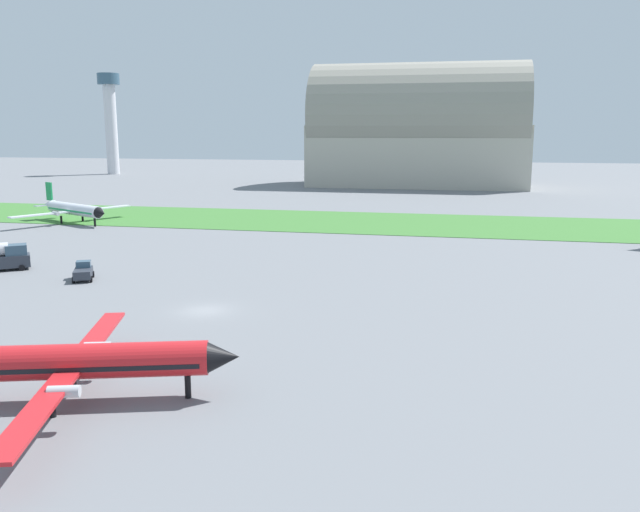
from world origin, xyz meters
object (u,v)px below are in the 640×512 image
object	(u,v)px
airplane_foreground_turboprop	(72,361)
pushback_tug_near_gate	(83,272)
control_tower	(110,115)
airplane_taxiing_turboprop	(73,209)
fuel_truck_by_runway	(0,257)

from	to	relation	value
airplane_foreground_turboprop	pushback_tug_near_gate	bearing A→B (deg)	103.75
pushback_tug_near_gate	control_tower	size ratio (longest dim) A/B	0.11
airplane_taxiing_turboprop	pushback_tug_near_gate	distance (m)	48.04
fuel_truck_by_runway	airplane_foreground_turboprop	bearing A→B (deg)	-83.77
control_tower	pushback_tug_near_gate	bearing A→B (deg)	-61.56
airplane_foreground_turboprop	pushback_tug_near_gate	xyz separation A→B (m)	(-17.81, 29.73, -1.64)
airplane_foreground_turboprop	fuel_truck_by_runway	xyz separation A→B (m)	(-29.94, 32.10, -0.98)
airplane_foreground_turboprop	pushback_tug_near_gate	world-z (taller)	airplane_foreground_turboprop
airplane_taxiing_turboprop	pushback_tug_near_gate	world-z (taller)	airplane_taxiing_turboprop
airplane_foreground_turboprop	fuel_truck_by_runway	distance (m)	43.91
pushback_tug_near_gate	fuel_truck_by_runway	xyz separation A→B (m)	(-12.13, 2.37, 0.67)
airplane_taxiing_turboprop	fuel_truck_by_runway	world-z (taller)	airplane_taxiing_turboprop
airplane_taxiing_turboprop	airplane_foreground_turboprop	distance (m)	82.64
airplane_taxiing_turboprop	airplane_foreground_turboprop	bearing A→B (deg)	-30.34
fuel_truck_by_runway	control_tower	distance (m)	178.77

